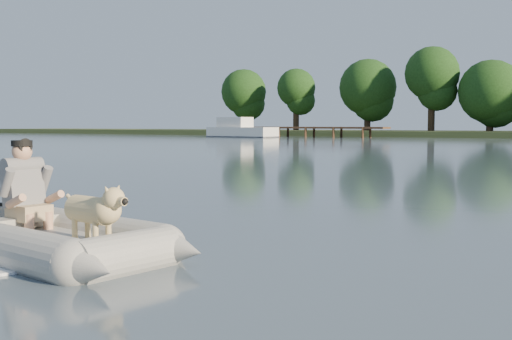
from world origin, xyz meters
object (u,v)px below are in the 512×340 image
Objects in this scene: dinghy at (53,204)px; cabin_cruiser at (242,127)px; dock at (301,132)px; dog at (91,215)px; man at (24,183)px.

cabin_cruiser is (-30.12, 48.70, 0.48)m from dinghy.
dinghy reaches higher than dock.
man is at bearing -180.00° from dog.
dock is 19.12× the size of man.
dinghy is (25.44, -52.31, -0.01)m from dock.
dog is at bearing -63.58° from dock.
cabin_cruiser is at bearing 128.98° from man.
dinghy is 4.37× the size of man.
cabin_cruiser reaches higher than dock.
cabin_cruiser is at bearing -142.38° from dock.
dinghy is 0.57m from dog.
dinghy is 5.05× the size of dog.
man reaches higher than dinghy.
dock is at bearing 43.42° from cabin_cruiser.
dog is 57.59m from cabin_cruiser.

